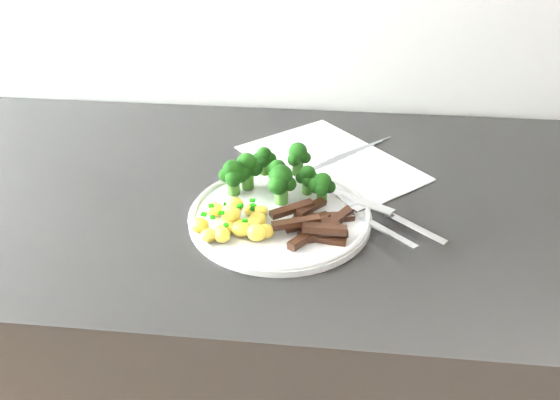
# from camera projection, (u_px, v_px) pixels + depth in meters

# --- Properties ---
(counter) EXTENTS (2.45, 0.61, 0.92)m
(counter) POSITION_uv_depth(u_px,v_px,m) (319.00, 397.00, 1.04)
(counter) COLOR black
(counter) RESTS_ON ground
(recipe_paper) EXTENTS (0.33, 0.34, 0.00)m
(recipe_paper) POSITION_uv_depth(u_px,v_px,m) (330.00, 163.00, 0.87)
(recipe_paper) COLOR white
(recipe_paper) RESTS_ON counter
(plate) EXTENTS (0.25, 0.25, 0.01)m
(plate) POSITION_uv_depth(u_px,v_px,m) (280.00, 214.00, 0.73)
(plate) COLOR silver
(plate) RESTS_ON counter
(broccoli) EXTENTS (0.17, 0.11, 0.06)m
(broccoli) POSITION_uv_depth(u_px,v_px,m) (274.00, 172.00, 0.76)
(broccoli) COLOR #35671E
(broccoli) RESTS_ON plate
(potatoes) EXTENTS (0.11, 0.09, 0.04)m
(potatoes) POSITION_uv_depth(u_px,v_px,m) (236.00, 221.00, 0.69)
(potatoes) COLOR yellow
(potatoes) RESTS_ON plate
(beef_strips) EXTENTS (0.11, 0.11, 0.03)m
(beef_strips) POSITION_uv_depth(u_px,v_px,m) (316.00, 224.00, 0.69)
(beef_strips) COLOR black
(beef_strips) RESTS_ON plate
(fork) EXTENTS (0.10, 0.12, 0.01)m
(fork) POSITION_uv_depth(u_px,v_px,m) (377.00, 224.00, 0.70)
(fork) COLOR silver
(fork) RESTS_ON plate
(knife) EXTENTS (0.16, 0.12, 0.02)m
(knife) POSITION_uv_depth(u_px,v_px,m) (399.00, 222.00, 0.72)
(knife) COLOR silver
(knife) RESTS_ON plate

